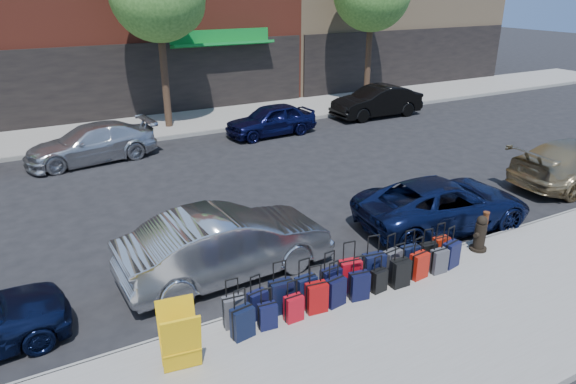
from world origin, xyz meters
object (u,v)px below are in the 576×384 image
suitcase_front_5 (350,275)px  bollard (484,227)px  car_near_2 (443,204)px  car_far_1 (91,143)px  car_far_2 (271,120)px  car_far_3 (377,102)px  car_near_1 (226,244)px  fire_hydrant (480,234)px  display_rack (180,338)px

suitcase_front_5 → bollard: (3.90, 0.12, 0.09)m
car_near_2 → car_far_1: (-7.03, 9.88, 0.01)m
car_far_2 → car_far_3: (5.81, 0.47, 0.07)m
suitcase_front_5 → car_near_1: size_ratio=0.23×
fire_hydrant → car_near_2: car_near_2 is taller
bollard → car_far_3: 13.14m
bollard → fire_hydrant: bearing=-152.1°
car_near_1 → car_far_1: size_ratio=1.01×
car_near_1 → fire_hydrant: bearing=-112.7°
car_near_1 → car_far_2: bearing=-34.3°
car_near_1 → car_far_2: (5.83, 9.45, -0.10)m
car_near_2 → car_far_1: size_ratio=1.03×
suitcase_front_5 → car_near_1: (-1.83, 1.93, 0.27)m
fire_hydrant → car_far_1: 13.24m
fire_hydrant → car_near_2: bearing=64.2°
display_rack → car_far_2: (7.63, 11.92, -0.04)m
car_near_1 → car_far_1: car_near_1 is taller
car_far_2 → fire_hydrant: bearing=-5.2°
suitcase_front_5 → car_near_2: 4.23m
suitcase_front_5 → car_far_2: 12.06m
suitcase_front_5 → display_rack: size_ratio=0.97×
car_far_2 → suitcase_front_5: bearing=-22.4°
car_near_2 → car_far_3: 11.89m
suitcase_front_5 → car_near_1: 2.67m
display_rack → car_near_1: car_near_1 is taller
fire_hydrant → display_rack: bearing=171.4°
bollard → car_near_1: car_near_1 is taller
suitcase_front_5 → display_rack: (-3.63, -0.54, 0.21)m
display_rack → car_far_3: 18.28m
car_near_1 → car_far_3: size_ratio=1.04×
fire_hydrant → bollard: 0.36m
bollard → display_rack: size_ratio=0.75×
car_far_1 → car_far_2: (7.09, -0.01, -0.00)m
car_near_1 → car_near_2: size_ratio=0.99×
car_far_1 → car_far_3: (12.89, 0.47, 0.07)m
car_far_2 → bollard: bearing=-3.6°
display_rack → car_far_1: size_ratio=0.24×
car_far_2 → car_far_1: bearing=-93.1°
fire_hydrant → car_near_1: (-5.41, 1.97, 0.20)m
car_near_2 → car_far_1: bearing=42.3°
suitcase_front_5 → car_far_1: car_far_1 is taller
bollard → car_far_1: size_ratio=0.18×
bollard → car_far_1: car_far_1 is taller
display_rack → car_far_3: car_far_3 is taller
suitcase_front_5 → car_far_2: bearing=78.6°
car_near_1 → car_far_2: 11.11m
car_near_1 → car_far_3: (11.64, 9.93, -0.03)m
suitcase_front_5 → car_far_3: car_far_3 is taller
bollard → display_rack: 7.56m
bollard → car_near_2: car_near_2 is taller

